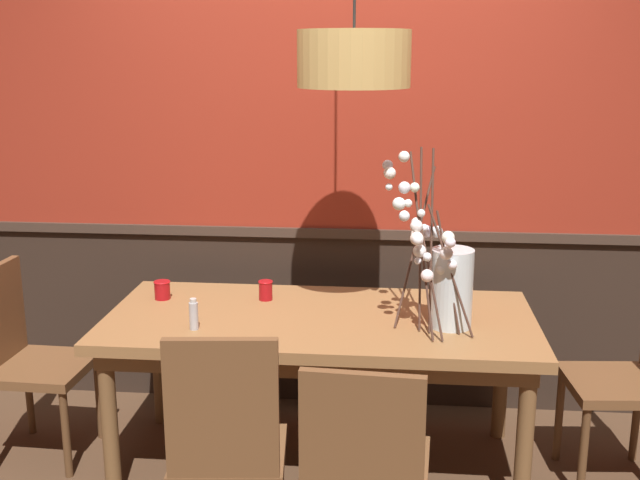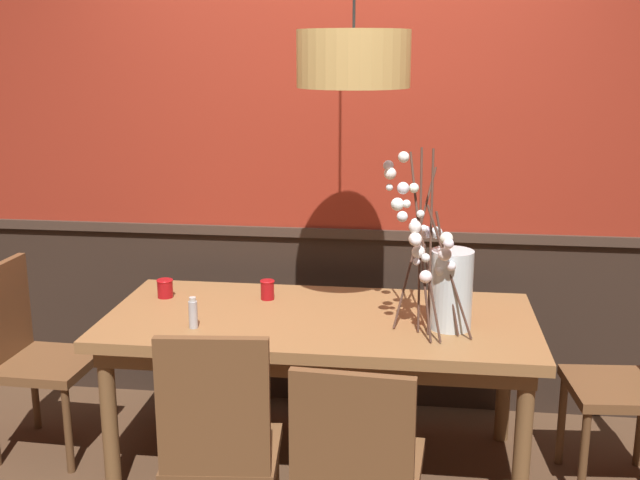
% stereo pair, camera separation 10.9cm
% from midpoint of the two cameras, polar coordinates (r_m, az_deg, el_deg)
% --- Properties ---
extents(ground_plane, '(24.00, 24.00, 0.00)m').
position_cam_midpoint_polar(ground_plane, '(3.78, -0.86, -16.11)').
color(ground_plane, '#4C3321').
extents(back_wall, '(5.30, 0.14, 2.92)m').
position_cam_midpoint_polar(back_wall, '(4.03, 0.20, 7.61)').
color(back_wall, '#2D2119').
rests_on(back_wall, ground).
extents(dining_table, '(1.91, 0.89, 0.73)m').
position_cam_midpoint_polar(dining_table, '(3.50, -0.90, -6.88)').
color(dining_table, olive).
rests_on(dining_table, ground).
extents(chair_head_east_end, '(0.45, 0.45, 0.97)m').
position_cam_midpoint_polar(chair_head_east_end, '(3.66, 21.38, -8.77)').
color(chair_head_east_end, brown).
rests_on(chair_head_east_end, ground).
extents(chair_near_side_right, '(0.46, 0.46, 0.89)m').
position_cam_midpoint_polar(chair_near_side_right, '(2.79, 2.15, -16.02)').
color(chair_near_side_right, brown).
rests_on(chair_near_side_right, ground).
extents(chair_head_west_end, '(0.44, 0.44, 0.92)m').
position_cam_midpoint_polar(chair_head_west_end, '(3.93, -21.58, -7.71)').
color(chair_head_west_end, brown).
rests_on(chair_head_west_end, ground).
extents(chair_near_side_left, '(0.44, 0.43, 0.98)m').
position_cam_midpoint_polar(chair_near_side_left, '(2.84, -7.99, -14.70)').
color(chair_near_side_left, brown).
rests_on(chair_near_side_left, ground).
extents(chair_far_side_left, '(0.46, 0.46, 0.90)m').
position_cam_midpoint_polar(chair_far_side_left, '(4.39, -3.59, -4.37)').
color(chair_far_side_left, brown).
rests_on(chair_far_side_left, ground).
extents(vase_with_blossoms, '(0.40, 0.43, 0.76)m').
position_cam_midpoint_polar(vase_with_blossoms, '(3.32, 8.26, -2.92)').
color(vase_with_blossoms, silver).
rests_on(vase_with_blossoms, dining_table).
extents(candle_holder_nearer_center, '(0.07, 0.07, 0.09)m').
position_cam_midpoint_polar(candle_holder_nearer_center, '(3.69, -4.86, -3.70)').
color(candle_holder_nearer_center, '#9E0F14').
rests_on(candle_holder_nearer_center, dining_table).
extents(candle_holder_nearer_edge, '(0.08, 0.08, 0.09)m').
position_cam_midpoint_polar(candle_holder_nearer_edge, '(3.78, -12.32, -3.60)').
color(candle_holder_nearer_edge, '#9E0F14').
rests_on(candle_holder_nearer_edge, dining_table).
extents(condiment_bottle, '(0.04, 0.04, 0.14)m').
position_cam_midpoint_polar(condiment_bottle, '(3.35, -10.19, -5.43)').
color(condiment_bottle, '#ADADB2').
rests_on(condiment_bottle, dining_table).
extents(pendant_lamp, '(0.46, 0.46, 1.19)m').
position_cam_midpoint_polar(pendant_lamp, '(3.23, 1.51, 13.17)').
color(pendant_lamp, tan).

